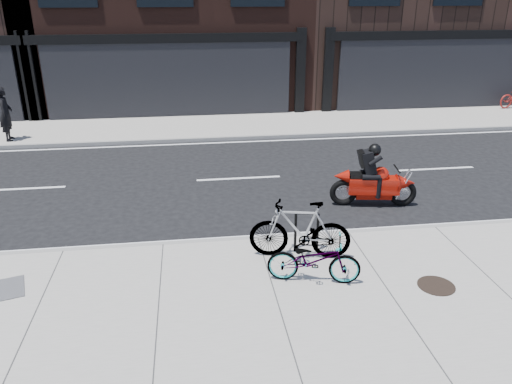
{
  "coord_description": "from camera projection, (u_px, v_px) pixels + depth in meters",
  "views": [
    {
      "loc": [
        -1.34,
        -11.36,
        5.06
      ],
      "look_at": [
        0.05,
        -1.27,
        0.9
      ],
      "focal_mm": 35.0,
      "sensor_mm": 36.0,
      "label": 1
    }
  ],
  "objects": [
    {
      "name": "manhole_cover",
      "position": [
        436.0,
        286.0,
        8.91
      ],
      "size": [
        0.84,
        0.84,
        0.02
      ],
      "primitive_type": "cylinder",
      "rotation": [
        0.0,
        0.0,
        0.33
      ],
      "color": "black",
      "rests_on": "sidewalk_near"
    },
    {
      "name": "sidewalk_far",
      "position": [
        223.0,
        126.0,
        19.58
      ],
      "size": [
        60.0,
        3.5,
        0.13
      ],
      "primitive_type": "cube",
      "color": "gray",
      "rests_on": "ground"
    },
    {
      "name": "sidewalk_near",
      "position": [
        285.0,
        329.0,
        7.89
      ],
      "size": [
        60.0,
        6.0,
        0.13
      ],
      "primitive_type": "cube",
      "color": "gray",
      "rests_on": "ground"
    },
    {
      "name": "bicycle_front",
      "position": [
        314.0,
        260.0,
        8.91
      ],
      "size": [
        1.76,
        0.97,
        0.88
      ],
      "primitive_type": "imported",
      "rotation": [
        0.0,
        0.0,
        1.33
      ],
      "color": "gray",
      "rests_on": "sidewalk_near"
    },
    {
      "name": "ground",
      "position": [
        247.0,
        206.0,
        12.5
      ],
      "size": [
        120.0,
        120.0,
        0.0
      ],
      "primitive_type": "plane",
      "color": "black",
      "rests_on": "ground"
    },
    {
      "name": "motorcycle",
      "position": [
        378.0,
        181.0,
        12.33
      ],
      "size": [
        2.16,
        0.76,
        1.62
      ],
      "rotation": [
        0.0,
        0.0,
        -0.16
      ],
      "color": "black",
      "rests_on": "ground"
    },
    {
      "name": "utility_grate",
      "position": [
        1.0,
        290.0,
        8.79
      ],
      "size": [
        0.93,
        0.93,
        0.02
      ],
      "primitive_type": "cube",
      "rotation": [
        0.0,
        0.0,
        0.29
      ],
      "color": "#525255",
      "rests_on": "sidewalk_near"
    },
    {
      "name": "bike_rack",
      "position": [
        307.0,
        228.0,
        9.99
      ],
      "size": [
        0.48,
        0.17,
        0.83
      ],
      "rotation": [
        0.0,
        0.0,
        -0.26
      ],
      "color": "black",
      "rests_on": "sidewalk_near"
    },
    {
      "name": "bicycle_rear",
      "position": [
        300.0,
        230.0,
        9.67
      ],
      "size": [
        2.05,
        0.98,
        1.19
      ],
      "primitive_type": "imported",
      "rotation": [
        0.0,
        0.0,
        4.49
      ],
      "color": "gray",
      "rests_on": "sidewalk_near"
    },
    {
      "name": "pedestrian",
      "position": [
        6.0,
        114.0,
        17.18
      ],
      "size": [
        0.55,
        0.74,
        1.87
      ],
      "primitive_type": "imported",
      "rotation": [
        0.0,
        0.0,
        1.73
      ],
      "color": "black",
      "rests_on": "sidewalk_far"
    }
  ]
}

